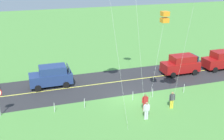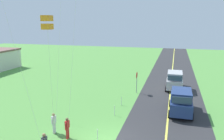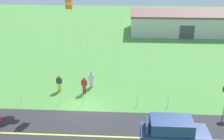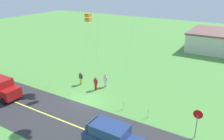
{
  "view_description": "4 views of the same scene",
  "coord_description": "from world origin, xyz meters",
  "views": [
    {
      "loc": [
        9.14,
        22.77,
        12.14
      ],
      "look_at": [
        1.74,
        0.21,
        3.13
      ],
      "focal_mm": 44.86,
      "sensor_mm": 36.0,
      "label": 1
    },
    {
      "loc": [
        -14.18,
        -4.29,
        8.36
      ],
      "look_at": [
        3.04,
        0.52,
        4.53
      ],
      "focal_mm": 36.52,
      "sensor_mm": 36.0,
      "label": 2
    },
    {
      "loc": [
        3.62,
        -20.42,
        11.61
      ],
      "look_at": [
        2.27,
        2.09,
        2.75
      ],
      "focal_mm": 43.89,
      "sensor_mm": 36.0,
      "label": 3
    },
    {
      "loc": [
        14.17,
        -17.13,
        12.01
      ],
      "look_at": [
        1.84,
        2.89,
        2.97
      ],
      "focal_mm": 37.24,
      "sensor_mm": 36.0,
      "label": 4
    }
  ],
  "objects": [
    {
      "name": "ground_plane",
      "position": [
        0.0,
        0.0,
        -0.05
      ],
      "size": [
        120.0,
        120.0,
        0.1
      ],
      "primitive_type": "cube",
      "color": "#549342"
    },
    {
      "name": "asphalt_road",
      "position": [
        0.0,
        -4.0,
        0.0
      ],
      "size": [
        120.0,
        7.0,
        0.0
      ],
      "primitive_type": "cube",
      "color": "#2D2D30",
      "rests_on": "ground"
    },
    {
      "name": "road_centre_stripe",
      "position": [
        0.0,
        -4.0,
        0.01
      ],
      "size": [
        120.0,
        0.16,
        0.0
      ],
      "primitive_type": "cube",
      "color": "#E5E04C",
      "rests_on": "asphalt_road"
    },
    {
      "name": "car_suv_foreground",
      "position": [
        6.72,
        -5.06,
        1.15
      ],
      "size": [
        4.4,
        2.12,
        2.24
      ],
      "color": "navy",
      "rests_on": "ground"
    },
    {
      "name": "car_parked_west_near",
      "position": [
        -8.14,
        -3.99,
        1.15
      ],
      "size": [
        4.4,
        2.12,
        2.24
      ],
      "color": "maroon",
      "rests_on": "ground"
    },
    {
      "name": "stop_sign",
      "position": [
        11.66,
        -0.1,
        1.8
      ],
      "size": [
        0.76,
        0.08,
        2.56
      ],
      "color": "gray",
      "rests_on": "ground"
    },
    {
      "name": "person_adult_near",
      "position": [
        -2.89,
        3.23,
        0.86
      ],
      "size": [
        0.58,
        0.22,
        1.6
      ],
      "rotation": [
        0.0,
        0.0,
        1.11
      ],
      "color": "yellow",
      "rests_on": "ground"
    },
    {
      "name": "person_adult_companion",
      "position": [
        0.07,
        4.27,
        0.86
      ],
      "size": [
        0.58,
        0.22,
        1.6
      ],
      "rotation": [
        0.0,
        0.0,
        2.52
      ],
      "color": "silver",
      "rests_on": "ground"
    },
    {
      "name": "person_child_watcher",
      "position": [
        -0.42,
        2.91,
        0.86
      ],
      "size": [
        0.58,
        0.22,
        1.6
      ],
      "rotation": [
        0.0,
        0.0,
        4.38
      ],
      "color": "red",
      "rests_on": "ground"
    },
    {
      "name": "kite_blue_mid",
      "position": [
        -1.53,
        3.38,
        8.28
      ],
      "size": [
        1.9,
        1.18,
        8.73
      ],
      "color": "silver",
      "rests_on": "ground"
    },
    {
      "name": "fence_post_0",
      "position": [
        -5.72,
        0.7,
        0.45
      ],
      "size": [
        0.05,
        0.05,
        0.9
      ],
      "primitive_type": "cylinder",
      "color": "silver",
      "rests_on": "ground"
    },
    {
      "name": "fence_post_1",
      "position": [
        -2.24,
        0.7,
        0.45
      ],
      "size": [
        0.05,
        0.05,
        0.9
      ],
      "primitive_type": "cylinder",
      "color": "silver",
      "rests_on": "ground"
    },
    {
      "name": "fence_post_2",
      "position": [
        -0.17,
        0.7,
        0.45
      ],
      "size": [
        0.05,
        0.05,
        0.9
      ],
      "primitive_type": "cylinder",
      "color": "silver",
      "rests_on": "ground"
    },
    {
      "name": "fence_post_3",
      "position": [
        4.51,
        0.7,
        0.45
      ],
      "size": [
        0.05,
        0.05,
        0.9
      ],
      "primitive_type": "cylinder",
      "color": "silver",
      "rests_on": "ground"
    },
    {
      "name": "fence_post_4",
      "position": [
        7.19,
        0.7,
        0.45
      ],
      "size": [
        0.05,
        0.05,
        0.9
      ],
      "primitive_type": "cylinder",
      "color": "silver",
      "rests_on": "ground"
    }
  ]
}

